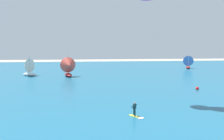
{
  "coord_description": "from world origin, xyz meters",
  "views": [
    {
      "loc": [
        -1.4,
        -6.88,
        8.38
      ],
      "look_at": [
        1.03,
        18.5,
        5.27
      ],
      "focal_mm": 34.18,
      "sensor_mm": 36.0,
      "label": 1
    }
  ],
  "objects_px": {
    "kitesurfer": "(136,112)",
    "sailboat_anchored_offshore": "(27,67)",
    "sailboat_heeled_over": "(188,62)",
    "marker_buoy": "(197,88)",
    "sailboat_trailing": "(69,67)"
  },
  "relations": [
    {
      "from": "marker_buoy",
      "to": "sailboat_heeled_over",
      "type": "bearing_deg",
      "value": 67.57
    },
    {
      "from": "sailboat_anchored_offshore",
      "to": "marker_buoy",
      "type": "height_order",
      "value": "sailboat_anchored_offshore"
    },
    {
      "from": "sailboat_anchored_offshore",
      "to": "marker_buoy",
      "type": "bearing_deg",
      "value": -30.28
    },
    {
      "from": "kitesurfer",
      "to": "marker_buoy",
      "type": "relative_size",
      "value": 3.22
    },
    {
      "from": "sailboat_heeled_over",
      "to": "marker_buoy",
      "type": "relative_size",
      "value": 8.37
    },
    {
      "from": "sailboat_anchored_offshore",
      "to": "sailboat_heeled_over",
      "type": "xyz_separation_m",
      "value": [
        49.81,
        12.82,
        -0.12
      ]
    },
    {
      "from": "sailboat_anchored_offshore",
      "to": "sailboat_heeled_over",
      "type": "height_order",
      "value": "sailboat_anchored_offshore"
    },
    {
      "from": "kitesurfer",
      "to": "marker_buoy",
      "type": "bearing_deg",
      "value": 42.94
    },
    {
      "from": "marker_buoy",
      "to": "sailboat_anchored_offshore",
      "type": "bearing_deg",
      "value": 149.72
    },
    {
      "from": "kitesurfer",
      "to": "sailboat_anchored_offshore",
      "type": "height_order",
      "value": "sailboat_anchored_offshore"
    },
    {
      "from": "kitesurfer",
      "to": "sailboat_trailing",
      "type": "relative_size",
      "value": 0.33
    },
    {
      "from": "sailboat_trailing",
      "to": "marker_buoy",
      "type": "xyz_separation_m",
      "value": [
        24.91,
        -18.05,
        -2.26
      ]
    },
    {
      "from": "sailboat_heeled_over",
      "to": "kitesurfer",
      "type": "bearing_deg",
      "value": -120.88
    },
    {
      "from": "kitesurfer",
      "to": "marker_buoy",
      "type": "distance_m",
      "value": 19.28
    },
    {
      "from": "sailboat_anchored_offshore",
      "to": "sailboat_heeled_over",
      "type": "distance_m",
      "value": 51.43
    }
  ]
}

